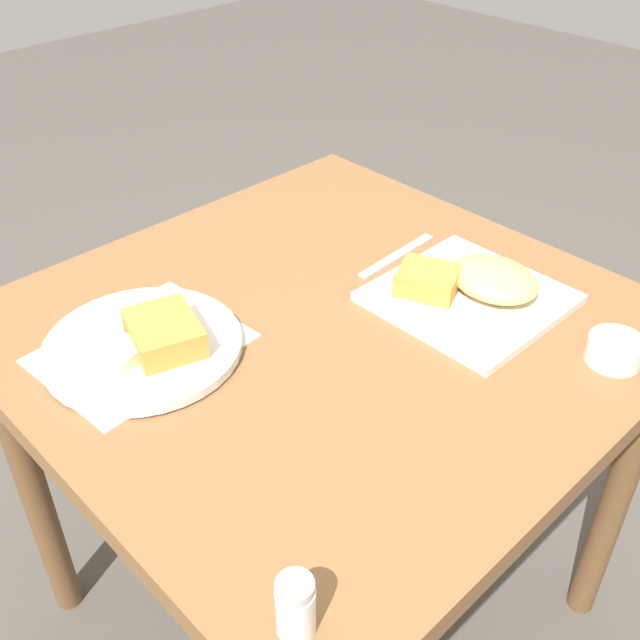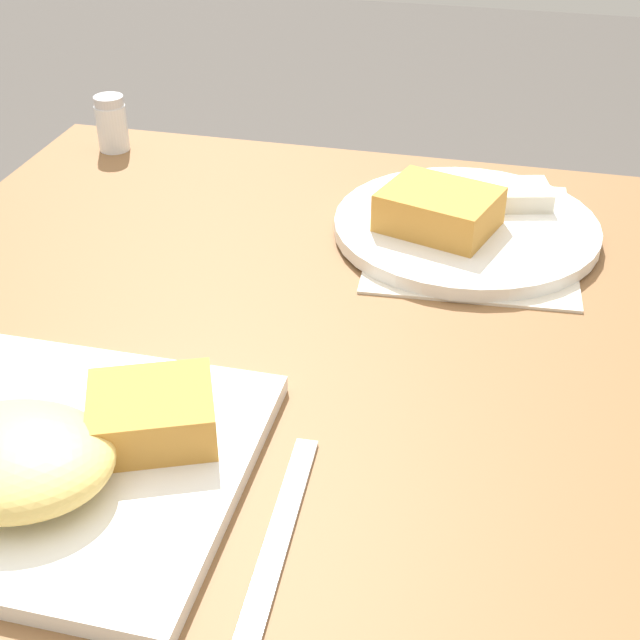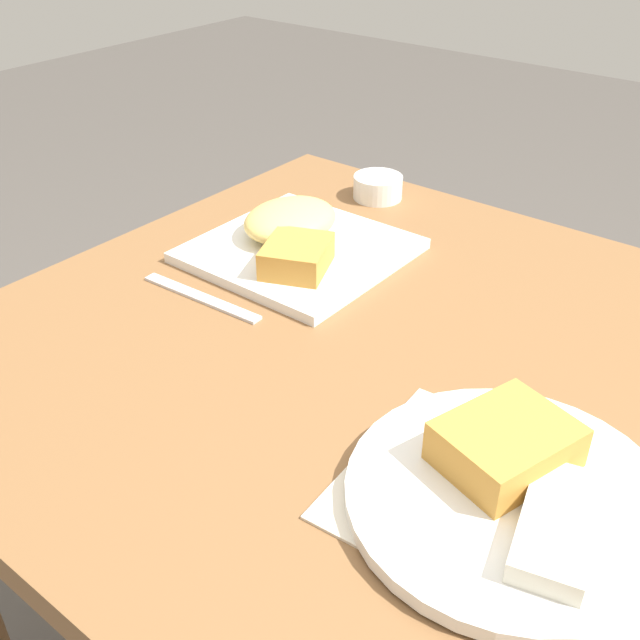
{
  "view_description": "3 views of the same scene",
  "coord_description": "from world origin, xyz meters",
  "px_view_note": "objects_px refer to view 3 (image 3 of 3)",
  "views": [
    {
      "loc": [
        -0.63,
        0.62,
        1.35
      ],
      "look_at": [
        -0.02,
        0.03,
        0.73
      ],
      "focal_mm": 42.0,
      "sensor_mm": 36.0,
      "label": 1
    },
    {
      "loc": [
        0.17,
        -0.61,
        1.14
      ],
      "look_at": [
        0.02,
        0.01,
        0.72
      ],
      "focal_mm": 50.0,
      "sensor_mm": 36.0,
      "label": 2
    },
    {
      "loc": [
        0.57,
        0.39,
        1.17
      ],
      "look_at": [
        0.04,
        -0.04,
        0.74
      ],
      "focal_mm": 42.0,
      "sensor_mm": 36.0,
      "label": 3
    }
  ],
  "objects_px": {
    "plate_square_near": "(296,239)",
    "sauce_ramekin": "(378,186)",
    "butter_knife": "(201,297)",
    "plate_oval_far": "(512,486)"
  },
  "relations": [
    {
      "from": "plate_square_near",
      "to": "sauce_ramekin",
      "type": "xyz_separation_m",
      "value": [
        -0.22,
        -0.02,
        -0.0
      ]
    },
    {
      "from": "sauce_ramekin",
      "to": "butter_knife",
      "type": "bearing_deg",
      "value": 0.96
    },
    {
      "from": "plate_square_near",
      "to": "sauce_ramekin",
      "type": "bearing_deg",
      "value": -174.73
    },
    {
      "from": "plate_oval_far",
      "to": "butter_knife",
      "type": "bearing_deg",
      "value": -98.99
    },
    {
      "from": "plate_oval_far",
      "to": "sauce_ramekin",
      "type": "distance_m",
      "value": 0.64
    },
    {
      "from": "plate_square_near",
      "to": "butter_knife",
      "type": "bearing_deg",
      "value": -4.93
    },
    {
      "from": "plate_square_near",
      "to": "plate_oval_far",
      "type": "bearing_deg",
      "value": 61.56
    },
    {
      "from": "plate_square_near",
      "to": "butter_knife",
      "type": "xyz_separation_m",
      "value": [
        0.16,
        -0.01,
        -0.02
      ]
    },
    {
      "from": "plate_square_near",
      "to": "sauce_ramekin",
      "type": "relative_size",
      "value": 3.35
    },
    {
      "from": "plate_oval_far",
      "to": "butter_knife",
      "type": "relative_size",
      "value": 1.53
    }
  ]
}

